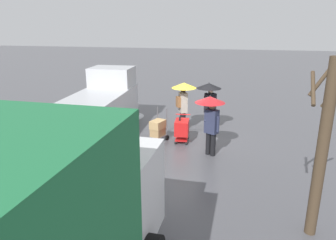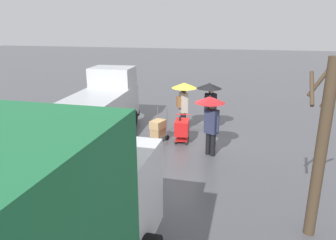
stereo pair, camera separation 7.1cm
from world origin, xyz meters
The scene contains 9 objects.
ground_plane centered at (0.00, 0.00, 0.00)m, with size 90.00×90.00×0.00m, color #4C4C51.
slush_patch_under_van centered at (3.61, -2.46, 0.00)m, with size 1.66×1.66×0.01m, color silver.
cargo_van_parked_right centered at (3.75, 0.38, 1.18)m, with size 2.35×5.41×2.60m.
shopping_cart_vendor centered at (0.33, 0.44, 0.57)m, with size 0.61×0.86×1.04m.
hand_dolly_boxes centered at (1.25, 0.59, 0.53)m, with size 0.72×0.83×1.32m.
pedestrian_pink_side centered at (-0.84, 1.47, 1.58)m, with size 1.04×1.04×2.15m.
pedestrian_black_side centered at (-0.57, -1.03, 1.57)m, with size 1.04×1.04×2.15m.
pedestrian_white_side centered at (0.51, -0.91, 1.57)m, with size 1.04×1.04×2.15m.
bare_tree_near centered at (-3.46, 5.39, 2.06)m, with size 0.93×0.86×3.94m.
Camera 2 is at (-1.72, 12.00, 4.51)m, focal length 34.00 mm.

